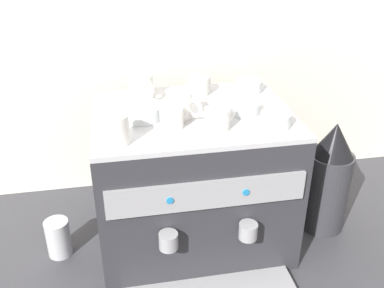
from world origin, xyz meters
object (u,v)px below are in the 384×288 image
ceramic_cup_2 (218,118)px  milk_pitcher (58,238)px  espresso_machine (192,179)px  ceramic_bowl_2 (244,108)px  ceramic_cup_3 (116,129)px  ceramic_cup_1 (142,86)px  coffee_grinder (328,179)px  ceramic_cup_4 (182,105)px  ceramic_bowl_0 (276,120)px  ceramic_bowl_1 (249,86)px  ceramic_bowl_3 (141,112)px  ceramic_cup_0 (173,118)px  ceramic_cup_5 (199,86)px

ceramic_cup_2 → milk_pitcher: ceramic_cup_2 is taller
espresso_machine → ceramic_bowl_2: bearing=-9.9°
ceramic_cup_2 → ceramic_cup_3: bearing=-172.4°
ceramic_cup_1 → coffee_grinder: (0.63, -0.20, -0.32)m
espresso_machine → ceramic_bowl_2: size_ratio=6.29×
ceramic_cup_4 → ceramic_bowl_0: ceramic_cup_4 is taller
ceramic_cup_2 → ceramic_bowl_1: size_ratio=1.07×
ceramic_bowl_3 → ceramic_cup_4: bearing=-9.6°
ceramic_cup_2 → ceramic_bowl_3: bearing=152.0°
ceramic_cup_0 → milk_pitcher: size_ratio=0.68×
ceramic_bowl_1 → ceramic_bowl_3: bearing=-157.9°
ceramic_cup_5 → ceramic_bowl_1: 0.18m
ceramic_cup_5 → ceramic_bowl_1: (0.18, -0.00, -0.01)m
espresso_machine → milk_pitcher: bearing=-178.6°
ceramic_bowl_1 → ceramic_cup_2: bearing=-122.9°
ceramic_cup_0 → coffee_grinder: size_ratio=0.22×
ceramic_bowl_0 → ceramic_bowl_3: (-0.38, 0.13, 0.00)m
espresso_machine → ceramic_bowl_1: size_ratio=6.60×
ceramic_cup_0 → ceramic_bowl_3: (-0.09, 0.08, -0.01)m
ceramic_bowl_1 → ceramic_bowl_2: bearing=-111.6°
espresso_machine → ceramic_cup_4: (-0.04, -0.03, 0.29)m
ceramic_bowl_0 → ceramic_bowl_1: 0.29m
ceramic_cup_4 → ceramic_bowl_0: 0.28m
ceramic_bowl_1 → ceramic_bowl_3: size_ratio=0.73×
ceramic_cup_1 → ceramic_cup_4: (0.11, -0.19, 0.00)m
ceramic_cup_0 → ceramic_bowl_2: size_ratio=0.92×
ceramic_bowl_1 → ceramic_bowl_2: 0.19m
ceramic_bowl_2 → ceramic_bowl_3: 0.32m
ceramic_cup_4 → milk_pitcher: bearing=177.7°
ceramic_bowl_1 → ceramic_bowl_0: bearing=-91.2°
ceramic_cup_1 → ceramic_bowl_3: 0.18m
coffee_grinder → ceramic_bowl_0: bearing=-158.2°
ceramic_cup_3 → coffee_grinder: bearing=10.1°
ceramic_bowl_1 → ceramic_cup_3: bearing=-146.5°
ceramic_cup_3 → ceramic_cup_0: bearing=23.5°
ceramic_cup_2 → ceramic_cup_3: (-0.29, -0.04, 0.01)m
ceramic_bowl_1 → coffee_grinder: (0.26, -0.18, -0.30)m
ceramic_cup_3 → ceramic_bowl_0: 0.46m
espresso_machine → ceramic_cup_3: bearing=-146.2°
ceramic_cup_4 → ceramic_bowl_2: 0.20m
ceramic_cup_3 → ceramic_cup_5: bearing=47.1°
ceramic_cup_1 → ceramic_bowl_2: ceramic_cup_1 is taller
ceramic_cup_0 → ceramic_bowl_2: (0.23, 0.06, -0.01)m
ceramic_cup_1 → coffee_grinder: ceramic_cup_1 is taller
ceramic_cup_4 → milk_pitcher: size_ratio=0.69×
ceramic_cup_3 → ceramic_cup_5: ceramic_cup_3 is taller
ceramic_cup_3 → coffee_grinder: 0.81m
ceramic_cup_0 → ceramic_cup_5: bearing=62.4°
espresso_machine → ceramic_cup_5: bearing=71.4°
espresso_machine → ceramic_bowl_0: ceramic_bowl_0 is taller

